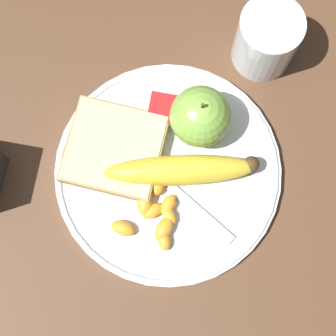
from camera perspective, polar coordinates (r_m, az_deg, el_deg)
name	(u,v)px	position (r m, az deg, el deg)	size (l,w,h in m)	color
ground_plane	(168,173)	(0.72, 0.00, -0.52)	(3.00, 3.00, 0.00)	brown
plate	(168,172)	(0.71, 0.00, -0.39)	(0.29, 0.29, 0.01)	silver
juice_glass	(266,40)	(0.74, 9.95, 12.64)	(0.08, 0.08, 0.09)	silver
apple	(200,117)	(0.69, 3.31, 5.24)	(0.08, 0.08, 0.09)	#84BC47
banana	(182,167)	(0.69, 1.46, 0.07)	(0.19, 0.08, 0.04)	yellow
bread_slice	(115,149)	(0.71, -5.45, 1.93)	(0.12, 0.12, 0.02)	#AB8751
fork	(173,189)	(0.70, 0.53, -2.18)	(0.15, 0.10, 0.00)	silver
jam_packet	(167,111)	(0.72, -0.07, 5.85)	(0.05, 0.04, 0.02)	white
orange_segment_0	(153,211)	(0.69, -1.56, -4.39)	(0.03, 0.03, 0.02)	#F9A32D
orange_segment_1	(164,229)	(0.69, -0.41, -6.21)	(0.03, 0.04, 0.02)	#F9A32D
orange_segment_2	(168,205)	(0.69, 0.03, -3.76)	(0.03, 0.03, 0.02)	#F9A32D
orange_segment_3	(145,202)	(0.69, -2.36, -3.50)	(0.02, 0.04, 0.02)	#F9A32D
orange_segment_4	(164,240)	(0.69, -0.39, -7.36)	(0.02, 0.03, 0.01)	#F9A32D
orange_segment_5	(123,228)	(0.69, -4.60, -6.12)	(0.03, 0.02, 0.02)	#F9A32D
orange_segment_6	(169,215)	(0.69, 0.09, -4.81)	(0.03, 0.03, 0.01)	#F9A32D
orange_segment_7	(157,182)	(0.70, -1.08, -1.44)	(0.02, 0.04, 0.02)	#F9A32D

